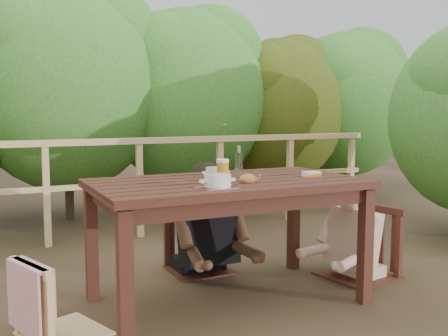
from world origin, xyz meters
name	(u,v)px	position (x,y,z in m)	size (l,w,h in m)	color
ground	(227,301)	(0.00, 0.00, 0.00)	(60.00, 60.00, 0.00)	#4D3A25
table	(227,242)	(0.00, 0.00, 0.41)	(1.75, 0.99, 0.81)	#371911
chair_left	(62,261)	(-1.08, -0.06, 0.43)	(0.43, 0.43, 0.87)	#DCB373
chair_far	(199,213)	(0.09, 0.69, 0.47)	(0.47, 0.47, 0.94)	#371911
chair_right	(358,212)	(1.13, 0.03, 0.51)	(0.51, 0.51, 1.02)	#371911
woman	(198,187)	(0.09, 0.71, 0.68)	(0.55, 0.67, 1.35)	black
diner_right	(362,201)	(1.16, 0.03, 0.59)	(0.48, 0.59, 1.19)	beige
railing	(140,188)	(0.00, 2.00, 0.51)	(5.60, 0.10, 1.01)	#DCB373
hedge_row	(141,60)	(0.40, 3.20, 1.90)	(6.60, 1.60, 3.80)	#376F26
soup_near	(218,182)	(-0.19, -0.26, 0.86)	(0.27, 0.27, 0.09)	white
soup_far	(216,173)	(0.01, 0.19, 0.85)	(0.24, 0.24, 0.08)	white
bread_roll	(248,179)	(0.06, -0.17, 0.85)	(0.12, 0.09, 0.07)	olive
beer_glass	(223,171)	(-0.05, -0.03, 0.89)	(0.08, 0.08, 0.16)	orange
bottle	(239,162)	(0.15, 0.12, 0.93)	(0.06, 0.06, 0.23)	white
tumbler	(256,179)	(0.11, -0.19, 0.85)	(0.06, 0.06, 0.07)	white
butter_tub	(311,175)	(0.61, -0.09, 0.84)	(0.12, 0.08, 0.05)	white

